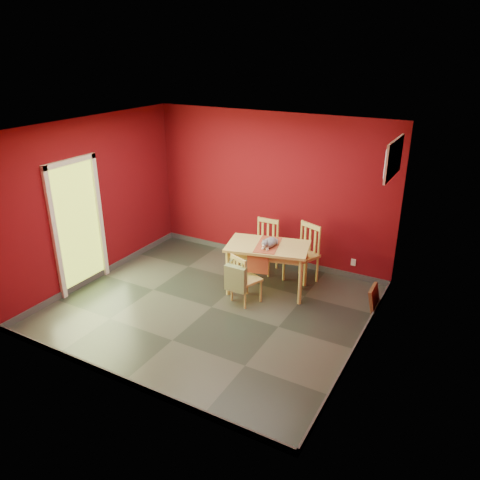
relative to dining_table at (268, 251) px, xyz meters
The scene contains 13 objects.
ground 1.25m from the dining_table, 118.97° to the right, with size 4.50×4.50×0.00m, color #2D342D.
room_shell 1.22m from the dining_table, 118.97° to the right, with size 4.50×4.50×4.50m.
doorway 3.06m from the dining_table, 154.43° to the right, with size 0.06×1.01×2.13m.
window 2.39m from the dining_table, ahead, with size 0.05×0.90×0.50m.
outlet_plate 1.59m from the dining_table, 44.57° to the left, with size 0.08×0.01×0.12m, color silver.
dining_table is the anchor object (origin of this frame).
table_runner 0.13m from the dining_table, 90.00° to the right, with size 0.49×0.77×0.35m.
chair_far_left 0.80m from the dining_table, 119.89° to the left, with size 0.44×0.44×0.92m.
chair_far_right 0.73m from the dining_table, 58.43° to the left, with size 0.60×0.60×0.99m.
chair_near 0.61m from the dining_table, 105.06° to the right, with size 0.48×0.48×0.80m.
tote_bag 0.77m from the dining_table, 104.47° to the right, with size 0.34×0.20×0.47m.
cat 0.21m from the dining_table, 41.55° to the right, with size 0.21×0.39×0.20m, color slate, non-canonical shape.
picture_frame 1.77m from the dining_table, ahead, with size 0.14×0.40×0.40m.
Camera 1 is at (3.39, -5.22, 3.71)m, focal length 35.00 mm.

